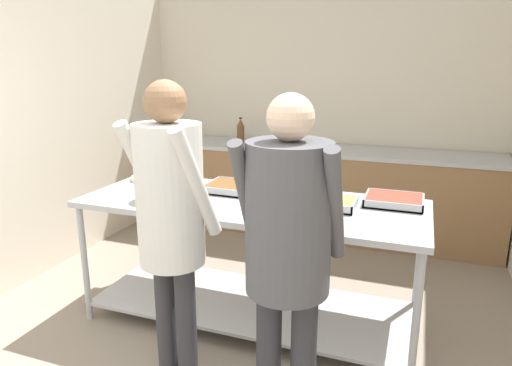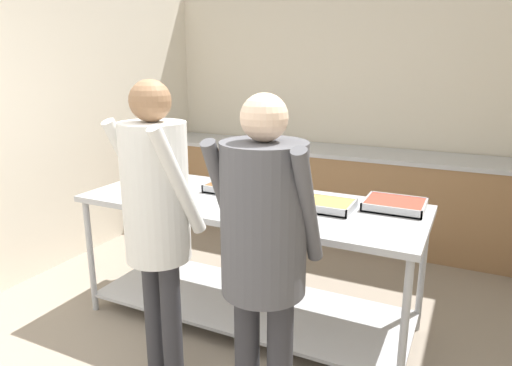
{
  "view_description": "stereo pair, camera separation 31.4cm",
  "coord_description": "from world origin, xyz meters",
  "views": [
    {
      "loc": [
        1.1,
        -1.02,
        1.81
      ],
      "look_at": [
        0.05,
        1.84,
        1.0
      ],
      "focal_mm": 32.0,
      "sensor_mm": 36.0,
      "label": 1
    },
    {
      "loc": [
        1.39,
        -0.9,
        1.81
      ],
      "look_at": [
        0.05,
        1.84,
        1.0
      ],
      "focal_mm": 32.0,
      "sensor_mm": 36.0,
      "label": 2
    }
  ],
  "objects": [
    {
      "name": "serving_counter",
      "position": [
        0.05,
        1.74,
        0.61
      ],
      "size": [
        2.31,
        0.89,
        0.9
      ],
      "color": "#ADAFB5",
      "rests_on": "ground_plane"
    },
    {
      "name": "serving_tray_vegetables",
      "position": [
        -0.15,
        1.93,
        0.92
      ],
      "size": [
        0.4,
        0.33,
        0.05
      ],
      "color": "#ADAFB5",
      "rests_on": "serving_counter"
    },
    {
      "name": "guest_serving_left",
      "position": [
        0.56,
        0.87,
        1.03
      ],
      "size": [
        0.49,
        0.39,
        1.68
      ],
      "color": "#2D2D33",
      "rests_on": "ground_plane"
    },
    {
      "name": "wall_left",
      "position": [
        -1.97,
        2.0,
        1.32
      ],
      "size": [
        0.06,
        4.11,
        2.65
      ],
      "color": "beige",
      "rests_on": "ground_plane"
    },
    {
      "name": "wall_rear",
      "position": [
        0.0,
        3.99,
        1.32
      ],
      "size": [
        4.0,
        0.06,
        2.65
      ],
      "color": "beige",
      "rests_on": "ground_plane"
    },
    {
      "name": "broccoli_bowl",
      "position": [
        0.21,
        1.83,
        0.94
      ],
      "size": [
        0.26,
        0.26,
        0.12
      ],
      "color": "#B2B2B7",
      "rests_on": "serving_counter"
    },
    {
      "name": "serving_tray_roast",
      "position": [
        0.97,
        1.99,
        0.92
      ],
      "size": [
        0.37,
        0.32,
        0.05
      ],
      "color": "#ADAFB5",
      "rests_on": "serving_counter"
    },
    {
      "name": "plate_stack",
      "position": [
        -0.92,
        1.98,
        0.92
      ],
      "size": [
        0.25,
        0.25,
        0.04
      ],
      "color": "white",
      "rests_on": "serving_counter"
    },
    {
      "name": "serving_tray_greens",
      "position": [
        0.56,
        1.79,
        0.92
      ],
      "size": [
        0.37,
        0.27,
        0.05
      ],
      "color": "#ADAFB5",
      "rests_on": "serving_counter"
    },
    {
      "name": "guest_serving_right",
      "position": [
        -0.07,
        0.91,
        1.07
      ],
      "size": [
        0.5,
        0.42,
        1.73
      ],
      "color": "#2D2D33",
      "rests_on": "ground_plane"
    },
    {
      "name": "sauce_pan",
      "position": [
        -0.57,
        1.51,
        0.95
      ],
      "size": [
        0.38,
        0.24,
        0.09
      ],
      "color": "#ADAFB5",
      "rests_on": "serving_counter"
    },
    {
      "name": "water_bottle",
      "position": [
        -0.79,
        3.66,
        1.06
      ],
      "size": [
        0.08,
        0.08,
        0.28
      ],
      "color": "brown",
      "rests_on": "back_counter"
    },
    {
      "name": "back_counter",
      "position": [
        0.0,
        3.62,
        0.47
      ],
      "size": [
        3.84,
        0.65,
        0.94
      ],
      "color": "olive",
      "rests_on": "ground_plane"
    }
  ]
}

